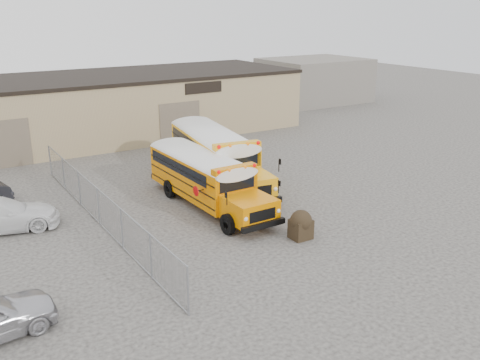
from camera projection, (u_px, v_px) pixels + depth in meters
ground at (245, 219)px, 25.23m from camera, size 120.00×120.00×0.00m
warehouse at (103, 106)px, 40.58m from camera, size 30.20×10.20×4.67m
chainlink_fence at (99, 206)px, 24.33m from camera, size 0.07×18.07×1.81m
distant_building_right at (314, 80)px, 56.01m from camera, size 10.00×8.00×4.40m
school_bus_left at (157, 151)px, 31.14m from camera, size 2.83×9.28×2.70m
school_bus_right at (183, 129)px, 35.62m from camera, size 4.14×10.65×3.04m
tarp_bundle at (301, 224)px, 22.96m from camera, size 0.95×0.95×1.29m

